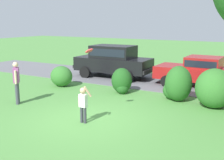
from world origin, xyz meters
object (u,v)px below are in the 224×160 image
(frisbee, at_px, (89,51))
(adult_onlooker, at_px, (17,80))
(parked_suv, at_px, (113,60))
(child_thrower, at_px, (83,102))
(parked_sedan, at_px, (199,70))

(frisbee, relative_size, adult_onlooker, 0.16)
(parked_suv, relative_size, child_thrower, 3.69)
(child_thrower, distance_m, adult_onlooker, 3.70)
(frisbee, bearing_deg, parked_sedan, 73.02)
(frisbee, xyz_separation_m, adult_onlooker, (-3.59, -0.03, -1.39))
(parked_sedan, height_order, frisbee, frisbee)
(parked_sedan, relative_size, adult_onlooker, 2.54)
(parked_suv, relative_size, adult_onlooker, 2.73)
(parked_suv, xyz_separation_m, frisbee, (2.92, -6.74, 1.30))
(parked_sedan, distance_m, child_thrower, 7.66)
(adult_onlooker, bearing_deg, child_thrower, -7.45)
(parked_sedan, distance_m, adult_onlooker, 8.95)
(parked_suv, distance_m, adult_onlooker, 6.80)
(parked_sedan, xyz_separation_m, child_thrower, (-2.03, -7.39, -0.13))
(parked_suv, bearing_deg, frisbee, -66.55)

